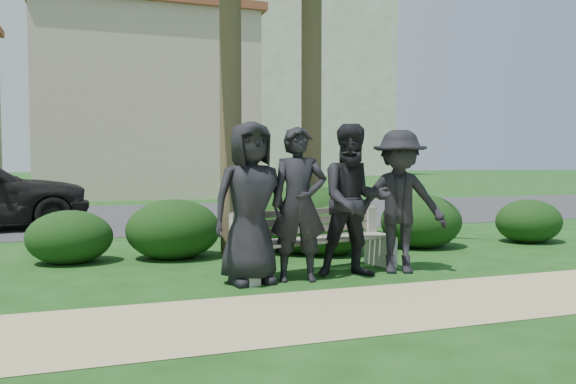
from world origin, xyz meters
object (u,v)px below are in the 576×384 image
at_px(man_b, 299,204).
at_px(man_d, 400,202).
at_px(park_bench, 317,245).
at_px(man_c, 354,200).
at_px(man_a, 251,203).

bearing_deg(man_b, man_d, 15.64).
distance_m(park_bench, man_c, 0.74).
xyz_separation_m(man_b, man_c, (0.71, 0.03, 0.03)).
xyz_separation_m(park_bench, man_a, (-0.92, -0.32, 0.56)).
xyz_separation_m(man_a, man_d, (1.87, 0.01, -0.03)).
bearing_deg(man_b, man_a, -172.84).
xyz_separation_m(park_bench, man_b, (-0.37, -0.37, 0.54)).
bearing_deg(man_b, park_bench, 58.12).
distance_m(man_a, man_b, 0.55).
bearing_deg(man_c, man_a, -171.36).
height_order(man_c, man_d, man_c).
height_order(man_b, man_d, man_b).
xyz_separation_m(man_c, man_d, (0.62, 0.03, -0.03)).
bearing_deg(man_d, man_b, -157.39).
height_order(park_bench, man_c, man_c).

